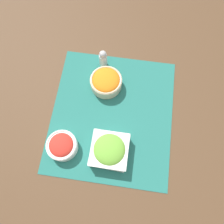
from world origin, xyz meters
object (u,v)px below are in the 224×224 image
(carrot_bowl, at_px, (106,82))
(tomato_bowl, at_px, (62,146))
(lettuce_bowl, at_px, (109,150))
(pepper_shaker, at_px, (103,58))

(carrot_bowl, xyz_separation_m, tomato_bowl, (-0.28, 0.12, -0.00))
(lettuce_bowl, relative_size, tomato_bowl, 1.22)
(lettuce_bowl, height_order, pepper_shaker, pepper_shaker)
(carrot_bowl, bearing_deg, lettuce_bowl, -168.81)
(carrot_bowl, bearing_deg, pepper_shaker, 15.46)
(carrot_bowl, distance_m, pepper_shaker, 0.10)
(carrot_bowl, distance_m, lettuce_bowl, 0.27)
(lettuce_bowl, relative_size, pepper_shaker, 1.54)
(lettuce_bowl, xyz_separation_m, pepper_shaker, (0.37, 0.08, 0.01))
(tomato_bowl, bearing_deg, lettuce_bowl, -87.83)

